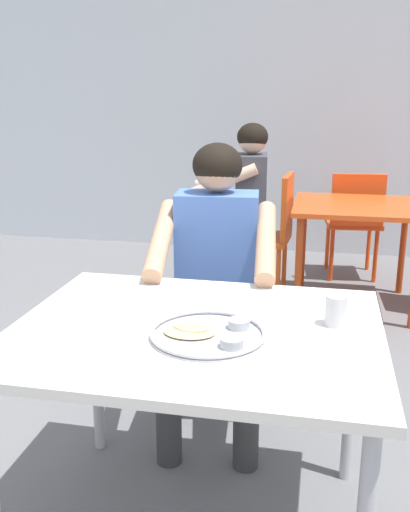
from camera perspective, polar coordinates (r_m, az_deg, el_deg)
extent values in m
cube|color=silver|center=(5.26, 8.85, 18.91)|extent=(12.00, 0.12, 3.40)
cube|color=silver|center=(1.75, -0.89, -7.45)|extent=(1.10, 0.88, 0.03)
cylinder|color=#B2B2B7|center=(2.37, -10.67, -10.90)|extent=(0.04, 0.04, 0.70)
cylinder|color=#B2B2B7|center=(2.22, 14.22, -13.10)|extent=(0.04, 0.04, 0.70)
cylinder|color=#B7BABF|center=(1.68, 0.44, -7.91)|extent=(0.34, 0.34, 0.01)
torus|color=#B7BABF|center=(1.67, 0.44, -7.56)|extent=(0.34, 0.34, 0.01)
cylinder|color=#B2B5BA|center=(1.60, 2.66, -8.52)|extent=(0.07, 0.07, 0.03)
cylinder|color=#C65119|center=(1.59, 2.66, -8.34)|extent=(0.06, 0.06, 0.01)
cylinder|color=#B2B5BA|center=(1.72, 3.38, -6.70)|extent=(0.07, 0.07, 0.03)
cylinder|color=maroon|center=(1.72, 3.38, -6.53)|extent=(0.06, 0.06, 0.01)
ellipsoid|color=#DBB77A|center=(1.68, -1.54, -7.46)|extent=(0.16, 0.12, 0.01)
ellipsoid|color=#D9AF76|center=(1.70, -1.41, -7.01)|extent=(0.12, 0.09, 0.01)
cylinder|color=silver|center=(1.78, 12.78, -5.27)|extent=(0.07, 0.07, 0.09)
cylinder|color=#593319|center=(1.77, 12.84, -4.41)|extent=(0.06, 0.06, 0.02)
cube|color=#3F3F44|center=(2.60, 1.35, -6.31)|extent=(0.46, 0.42, 0.04)
cube|color=#3F3F44|center=(2.70, 1.69, -1.00)|extent=(0.40, 0.07, 0.36)
cylinder|color=#3F3F44|center=(2.56, 4.92, -12.32)|extent=(0.03, 0.03, 0.41)
cylinder|color=#3F3F44|center=(2.58, -2.82, -11.97)|extent=(0.03, 0.03, 0.41)
cylinder|color=#3F3F44|center=(2.82, 5.07, -9.44)|extent=(0.03, 0.03, 0.41)
cylinder|color=#3F3F44|center=(2.85, -1.88, -9.16)|extent=(0.03, 0.03, 0.41)
cylinder|color=#363636|center=(2.29, 4.09, -15.44)|extent=(0.10, 0.10, 0.44)
cylinder|color=#363636|center=(2.34, 4.41, -7.42)|extent=(0.16, 0.41, 0.12)
cylinder|color=#363636|center=(2.31, -3.62, -15.04)|extent=(0.10, 0.10, 0.44)
cylinder|color=#363636|center=(2.37, -2.92, -7.12)|extent=(0.16, 0.41, 0.12)
cube|color=#4C72C6|center=(2.45, 1.19, 0.20)|extent=(0.36, 0.23, 0.52)
cylinder|color=tan|center=(2.24, 6.03, 1.39)|extent=(0.12, 0.46, 0.25)
cylinder|color=tan|center=(2.28, -4.33, 1.67)|extent=(0.12, 0.46, 0.25)
sphere|color=tan|center=(2.38, 1.24, 8.63)|extent=(0.19, 0.19, 0.19)
ellipsoid|color=black|center=(2.38, 1.24, 8.97)|extent=(0.21, 0.20, 0.18)
cube|color=#E04C19|center=(3.92, 14.82, 4.76)|extent=(0.82, 0.78, 0.03)
cylinder|color=#B33D14|center=(3.67, 9.20, -1.29)|extent=(0.04, 0.04, 0.67)
cylinder|color=#B33D14|center=(4.31, 9.63, 1.27)|extent=(0.04, 0.04, 0.67)
cylinder|color=#B33D14|center=(4.35, 18.92, 0.75)|extent=(0.04, 0.04, 0.67)
cube|color=#D15018|center=(4.04, 5.21, 1.76)|extent=(0.45, 0.41, 0.04)
cube|color=#D15018|center=(3.96, 8.13, 4.85)|extent=(0.06, 0.37, 0.43)
cylinder|color=#D15018|center=(3.99, 2.30, -1.70)|extent=(0.03, 0.03, 0.41)
cylinder|color=#D15018|center=(4.27, 3.23, -0.49)|extent=(0.03, 0.03, 0.41)
cylinder|color=#D15018|center=(3.93, 7.21, -2.09)|extent=(0.03, 0.03, 0.41)
cylinder|color=#D15018|center=(4.22, 7.82, -0.84)|extent=(0.03, 0.03, 0.41)
cube|color=#F24B18|center=(4.65, 14.36, 3.24)|extent=(0.44, 0.44, 0.04)
cube|color=#F24B18|center=(4.42, 14.87, 5.36)|extent=(0.39, 0.07, 0.38)
cylinder|color=#F24B18|center=(4.83, 12.00, 1.15)|extent=(0.03, 0.03, 0.41)
cylinder|color=#F24B18|center=(4.88, 15.83, 1.02)|extent=(0.03, 0.03, 0.41)
cylinder|color=#F24B18|center=(4.52, 12.38, 0.10)|extent=(0.03, 0.03, 0.41)
cylinder|color=#F24B18|center=(4.57, 16.47, -0.02)|extent=(0.03, 0.03, 0.41)
cylinder|color=#303030|center=(3.93, -1.47, -1.61)|extent=(0.10, 0.10, 0.45)
cylinder|color=#303030|center=(3.84, 1.47, 2.07)|extent=(0.41, 0.16, 0.12)
cylinder|color=#303030|center=(4.22, -0.95, -0.39)|extent=(0.10, 0.10, 0.45)
cylinder|color=#303030|center=(4.13, 1.79, 3.06)|extent=(0.41, 0.16, 0.12)
cube|color=#3F3F47|center=(3.93, 4.59, 6.20)|extent=(0.23, 0.36, 0.52)
cylinder|color=beige|center=(3.72, 1.75, 7.31)|extent=(0.46, 0.12, 0.25)
cylinder|color=beige|center=(4.12, 2.17, 8.16)|extent=(0.46, 0.12, 0.25)
sphere|color=beige|center=(3.88, 4.71, 11.44)|extent=(0.19, 0.19, 0.19)
ellipsoid|color=black|center=(3.88, 4.72, 11.65)|extent=(0.21, 0.20, 0.18)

